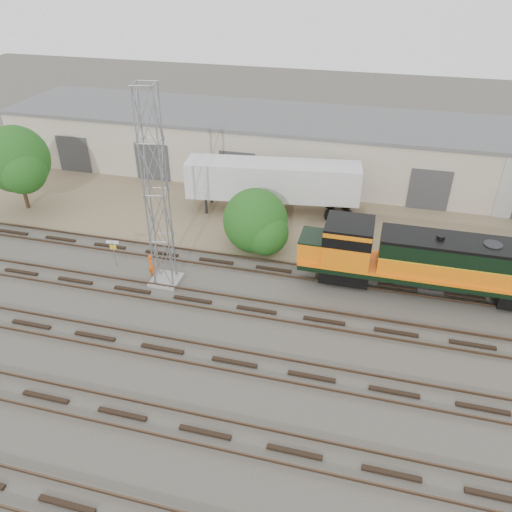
% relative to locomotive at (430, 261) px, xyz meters
% --- Properties ---
extents(ground, '(140.00, 140.00, 0.00)m').
position_rel_locomotive_xyz_m(ground, '(-9.59, -6.00, -2.26)').
color(ground, '#47423A').
rests_on(ground, ground).
extents(dirt_strip, '(80.00, 16.00, 0.02)m').
position_rel_locomotive_xyz_m(dirt_strip, '(-9.59, 9.00, -2.25)').
color(dirt_strip, '#726047').
rests_on(dirt_strip, ground).
extents(tracks, '(80.00, 20.40, 0.28)m').
position_rel_locomotive_xyz_m(tracks, '(-9.59, -9.00, -2.18)').
color(tracks, black).
rests_on(tracks, ground).
extents(warehouse, '(58.40, 10.40, 5.30)m').
position_rel_locomotive_xyz_m(warehouse, '(-9.54, 16.98, 0.39)').
color(warehouse, '#BDB19E').
rests_on(warehouse, ground).
extents(locomotive, '(16.28, 2.86, 3.91)m').
position_rel_locomotive_xyz_m(locomotive, '(0.00, 0.00, 0.00)').
color(locomotive, black).
rests_on(locomotive, tracks).
extents(signal_tower, '(1.82, 1.82, 12.31)m').
position_rel_locomotive_xyz_m(signal_tower, '(-15.96, -2.98, 3.74)').
color(signal_tower, gray).
rests_on(signal_tower, ground).
extents(sign_post, '(0.83, 0.17, 2.04)m').
position_rel_locomotive_xyz_m(sign_post, '(-19.89, -2.24, -0.83)').
color(sign_post, gray).
rests_on(sign_post, ground).
extents(worker, '(0.71, 0.62, 1.64)m').
position_rel_locomotive_xyz_m(worker, '(-17.03, -2.67, -1.44)').
color(worker, '#DE510C').
rests_on(worker, ground).
extents(semi_trailer, '(13.74, 4.44, 4.15)m').
position_rel_locomotive_xyz_m(semi_trailer, '(-11.32, 8.46, 0.35)').
color(semi_trailer, silver).
rests_on(semi_trailer, ground).
extents(tree_west, '(5.46, 5.20, 6.80)m').
position_rel_locomotive_xyz_m(tree_west, '(-30.92, 3.79, 1.81)').
color(tree_west, '#382619').
rests_on(tree_west, ground).
extents(tree_mid, '(4.77, 4.54, 4.54)m').
position_rel_locomotive_xyz_m(tree_mid, '(-11.35, 2.67, -0.37)').
color(tree_mid, '#382619').
rests_on(tree_mid, ground).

